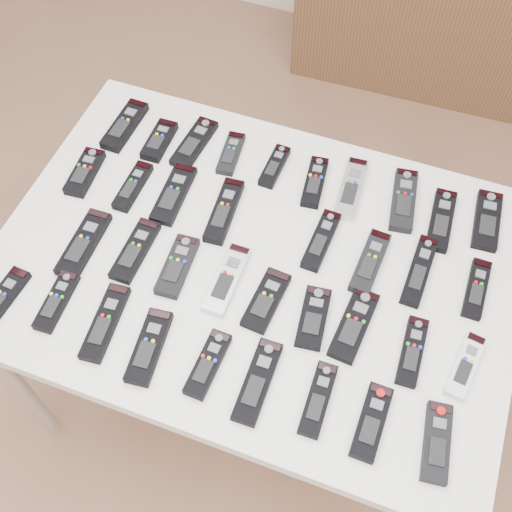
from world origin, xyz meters
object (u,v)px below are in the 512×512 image
(remote_1, at_px, (159,141))
(remote_7, at_px, (404,200))
(remote_13, at_px, (224,211))
(remote_24, at_px, (354,325))
(table, at_px, (256,273))
(remote_18, at_px, (84,244))
(remote_31, at_px, (208,364))
(remote_34, at_px, (372,422))
(remote_20, at_px, (177,266))
(remote_28, at_px, (57,301))
(remote_9, at_px, (487,220))
(remote_2, at_px, (194,143))
(remote_3, at_px, (231,153))
(remote_33, at_px, (318,399))
(remote_0, at_px, (125,125))
(remote_12, at_px, (174,194))
(remote_30, at_px, (149,347))
(remote_23, at_px, (313,318))
(remote_32, at_px, (258,381))
(remote_19, at_px, (135,250))
(remote_27, at_px, (2,299))
(remote_15, at_px, (370,262))
(remote_10, at_px, (85,172))
(remote_25, at_px, (412,351))
(remote_8, at_px, (441,220))
(remote_35, at_px, (437,442))
(remote_17, at_px, (477,289))
(remote_6, at_px, (351,189))
(remote_14, at_px, (321,240))
(remote_16, at_px, (419,271))
(sideboard, at_px, (494,10))
(remote_11, at_px, (133,186))

(remote_1, relative_size, remote_7, 0.73)
(remote_13, bearing_deg, remote_24, -30.88)
(table, relative_size, remote_18, 6.43)
(remote_31, bearing_deg, remote_34, 1.94)
(remote_20, xyz_separation_m, remote_28, (-0.22, -0.18, -0.00))
(remote_9, bearing_deg, remote_2, 177.43)
(remote_3, bearing_deg, remote_33, -59.90)
(remote_0, height_order, remote_1, same)
(remote_12, height_order, remote_30, remote_30)
(remote_23, xyz_separation_m, remote_32, (-0.07, -0.19, -0.00))
(remote_2, bearing_deg, remote_19, -84.74)
(remote_24, xyz_separation_m, remote_28, (-0.66, -0.18, 0.00))
(remote_0, bearing_deg, remote_33, -36.24)
(remote_27, relative_size, remote_34, 1.02)
(remote_15, bearing_deg, remote_1, 167.46)
(remote_10, relative_size, remote_25, 0.92)
(remote_7, distance_m, remote_13, 0.46)
(remote_7, height_order, remote_10, same)
(remote_15, bearing_deg, remote_20, -155.06)
(remote_8, height_order, remote_33, remote_33)
(table, height_order, remote_24, remote_24)
(remote_28, height_order, remote_35, remote_35)
(table, xyz_separation_m, remote_17, (0.51, 0.10, 0.07))
(remote_10, bearing_deg, remote_24, -17.95)
(remote_0, height_order, remote_19, remote_0)
(remote_7, distance_m, remote_23, 0.41)
(remote_6, distance_m, remote_28, 0.77)
(remote_31, relative_size, remote_32, 0.82)
(remote_15, relative_size, remote_24, 0.97)
(remote_32, relative_size, remote_35, 1.17)
(remote_20, bearing_deg, remote_12, 112.65)
(remote_13, xyz_separation_m, remote_14, (0.25, -0.00, 0.00))
(remote_9, distance_m, remote_16, 0.24)
(remote_10, relative_size, remote_12, 0.81)
(remote_9, relative_size, remote_33, 1.08)
(remote_30, bearing_deg, remote_3, 87.43)
(remote_20, distance_m, remote_32, 0.35)
(remote_7, relative_size, remote_10, 1.25)
(remote_9, bearing_deg, remote_12, -169.47)
(remote_1, height_order, remote_10, same)
(remote_2, distance_m, remote_14, 0.46)
(sideboard, relative_size, remote_15, 9.07)
(remote_7, relative_size, remote_12, 1.01)
(remote_11, bearing_deg, remote_24, -16.12)
(remote_30, relative_size, remote_33, 1.09)
(table, height_order, remote_6, remote_6)
(remote_11, xyz_separation_m, remote_15, (0.63, -0.01, 0.00))
(remote_18, distance_m, remote_25, 0.81)
(remote_3, relative_size, remote_33, 0.87)
(remote_1, xyz_separation_m, remote_19, (0.10, -0.34, -0.00))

